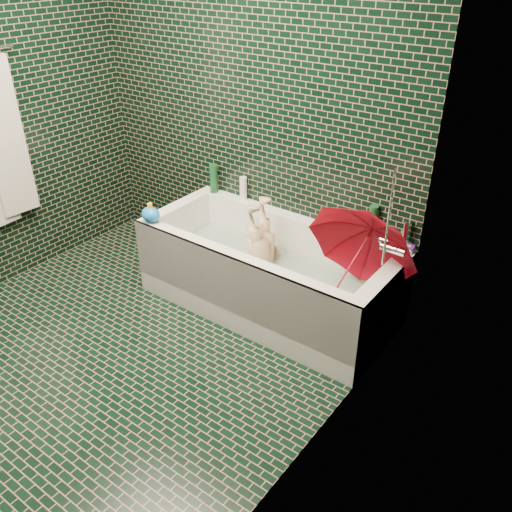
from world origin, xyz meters
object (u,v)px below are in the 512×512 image
Objects in this scene: child at (264,263)px; rubber_duck at (360,233)px; bathtub at (267,281)px; umbrella at (353,261)px; bath_toy at (151,214)px.

rubber_duck is at bearing 113.96° from child.
bathtub is 0.74m from umbrella.
child is 1.34× the size of umbrella.
umbrella is 4.64× the size of bath_toy.
umbrella reaches higher than rubber_duck.
bathtub reaches higher than child.
child is 0.82m from bath_toy.
child is at bearing -145.83° from rubber_duck.
bathtub is 0.70m from rubber_duck.
umbrella reaches higher than bath_toy.
umbrella is at bearing -62.03° from rubber_duck.
bath_toy is at bearing -145.90° from rubber_duck.
bathtub is 14.76× the size of rubber_duck.
umbrella is at bearing 80.59° from child.
rubber_duck reaches higher than child.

